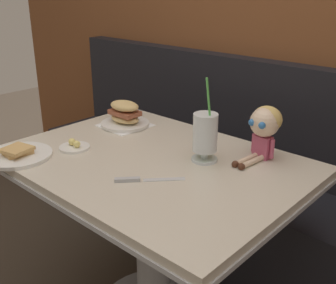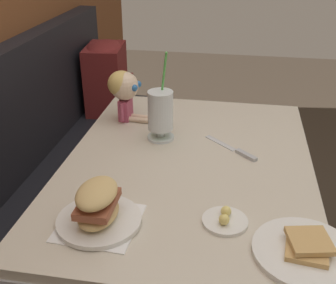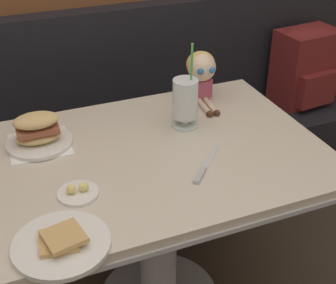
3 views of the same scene
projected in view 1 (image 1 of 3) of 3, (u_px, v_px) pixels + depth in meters
wood_panel_wall at (278, 16)px, 1.98m from camera, size 4.40×0.08×2.40m
booth_bench at (239, 196)px, 2.13m from camera, size 2.60×0.48×1.00m
diner_table at (153, 205)px, 1.62m from camera, size 1.11×0.81×0.74m
toast_plate at (18, 154)px, 1.56m from camera, size 0.25×0.25×0.04m
milkshake_glass at (205, 135)px, 1.50m from camera, size 0.10×0.10×0.32m
sandwich_plate at (125, 116)px, 1.88m from camera, size 0.22×0.22×0.12m
butter_saucer at (74, 146)px, 1.64m from camera, size 0.12×0.12×0.04m
butter_knife at (138, 180)px, 1.38m from camera, size 0.17×0.19×0.01m
seated_doll at (265, 125)px, 1.51m from camera, size 0.12×0.22×0.20m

